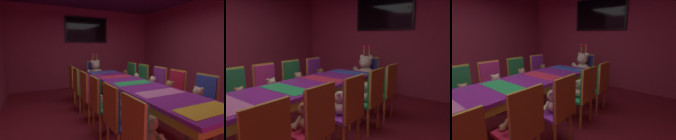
{
  "view_description": "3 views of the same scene",
  "coord_description": "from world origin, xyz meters",
  "views": [
    {
      "loc": [
        -1.77,
        -2.78,
        1.46
      ],
      "look_at": [
        0.09,
        1.18,
        0.85
      ],
      "focal_mm": 26.76,
      "sensor_mm": 36.0,
      "label": 1
    },
    {
      "loc": [
        2.17,
        -1.67,
        1.45
      ],
      "look_at": [
        -0.08,
        1.31,
        0.82
      ],
      "focal_mm": 31.75,
      "sensor_mm": 36.0,
      "label": 2
    },
    {
      "loc": [
        2.04,
        -1.14,
        1.48
      ],
      "look_at": [
        0.13,
        1.3,
        0.77
      ],
      "focal_mm": 24.73,
      "sensor_mm": 36.0,
      "label": 3
    }
  ],
  "objects": [
    {
      "name": "ground_plane",
      "position": [
        0.0,
        0.0,
        0.0
      ],
      "size": [
        7.9,
        7.9,
        0.0
      ],
      "primitive_type": "plane",
      "color": "maroon"
    },
    {
      "name": "wall_back",
      "position": [
        0.0,
        3.2,
        1.4
      ],
      "size": [
        5.2,
        0.12,
        2.8
      ],
      "primitive_type": "cube",
      "color": "#99334C",
      "rests_on": "ground_plane"
    },
    {
      "name": "wall_right",
      "position": [
        2.6,
        0.0,
        1.4
      ],
      "size": [
        0.12,
        6.4,
        2.8
      ],
      "primitive_type": "cube",
      "color": "#99334C",
      "rests_on": "ground_plane"
    },
    {
      "name": "banquet_table",
      "position": [
        0.0,
        0.0,
        0.66
      ],
      "size": [
        0.9,
        3.71,
        0.75
      ],
      "color": "purple",
      "rests_on": "ground_plane"
    },
    {
      "name": "chair_left_0",
      "position": [
        -0.86,
        -1.48,
        0.6
      ],
      "size": [
        0.42,
        0.41,
        0.98
      ],
      "color": "#268C4C",
      "rests_on": "ground_plane"
    },
    {
      "name": "teddy_left_0",
      "position": [
        -0.71,
        -1.48,
        0.59
      ],
      "size": [
        0.25,
        0.33,
        0.31
      ],
      "color": "#9E7247",
      "rests_on": "chair_left_0"
    },
    {
      "name": "chair_left_1",
      "position": [
        -0.85,
        -0.92,
        0.6
      ],
      "size": [
        0.42,
        0.41,
        0.98
      ],
      "color": "#2D47B2",
      "rests_on": "ground_plane"
    },
    {
      "name": "teddy_left_1",
      "position": [
        -0.7,
        -0.92,
        0.59
      ],
      "size": [
        0.25,
        0.32,
        0.3
      ],
      "color": "tan",
      "rests_on": "chair_left_1"
    },
    {
      "name": "chair_left_2",
      "position": [
        -0.84,
        -0.29,
        0.6
      ],
      "size": [
        0.42,
        0.41,
        0.98
      ],
      "color": "#268C4C",
      "rests_on": "ground_plane"
    },
    {
      "name": "teddy_left_2",
      "position": [
        -0.7,
        -0.29,
        0.57
      ],
      "size": [
        0.21,
        0.27,
        0.26
      ],
      "color": "tan",
      "rests_on": "chair_left_2"
    },
    {
      "name": "chair_left_3",
      "position": [
        -0.85,
        0.27,
        0.6
      ],
      "size": [
        0.42,
        0.41,
        0.98
      ],
      "color": "#CC338C",
      "rests_on": "ground_plane"
    },
    {
      "name": "teddy_left_3",
      "position": [
        -0.71,
        0.27,
        0.59
      ],
      "size": [
        0.24,
        0.31,
        0.3
      ],
      "color": "beige",
      "rests_on": "chair_left_3"
    },
    {
      "name": "chair_left_4",
      "position": [
        -0.87,
        0.88,
        0.6
      ],
      "size": [
        0.42,
        0.41,
        0.98
      ],
      "color": "#268C4C",
      "rests_on": "ground_plane"
    },
    {
      "name": "teddy_left_4",
      "position": [
        -0.72,
        0.88,
        0.59
      ],
      "size": [
        0.25,
        0.32,
        0.3
      ],
      "color": "tan",
      "rests_on": "chair_left_4"
    },
    {
      "name": "chair_left_5",
      "position": [
        -0.85,
        1.51,
        0.6
      ],
      "size": [
        0.42,
        0.41,
        0.98
      ],
      "color": "purple",
      "rests_on": "ground_plane"
    },
    {
      "name": "teddy_left_5",
      "position": [
        -0.7,
        1.51,
        0.59
      ],
      "size": [
        0.24,
        0.32,
        0.3
      ],
      "color": "brown",
      "rests_on": "chair_left_5"
    },
    {
      "name": "chair_right_1",
      "position": [
        0.87,
        -0.9,
        0.6
      ],
      "size": [
        0.42,
        0.41,
        0.98
      ],
      "rotation": [
        0.0,
        0.0,
        3.14
      ],
      "color": "#2D47B2",
      "rests_on": "ground_plane"
    },
    {
      "name": "teddy_right_1",
      "position": [
        0.72,
        -0.9,
        0.6
      ],
      "size": [
        0.27,
        0.35,
        0.33
      ],
      "rotation": [
        0.0,
        0.0,
        3.14
      ],
      "color": "beige",
      "rests_on": "chair_right_1"
    },
    {
      "name": "chair_right_2",
      "position": [
        0.84,
        -0.28,
        0.6
      ],
      "size": [
        0.42,
        0.41,
        0.98
      ],
      "rotation": [
        0.0,
        0.0,
        3.14
      ],
      "color": "red",
      "rests_on": "ground_plane"
    },
    {
      "name": "teddy_right_2",
      "position": [
        0.69,
        -0.28,
        0.6
      ],
      "size": [
        0.26,
        0.34,
        0.32
      ],
      "rotation": [
        0.0,
        0.0,
        3.14
      ],
      "color": "#9E7247",
      "rests_on": "chair_right_2"
    },
    {
      "name": "chair_right_3",
      "position": [
        0.87,
        0.29,
        0.6
      ],
      "size": [
        0.42,
        0.41,
        0.98
      ],
      "rotation": [
        0.0,
        0.0,
        3.14
      ],
      "color": "purple",
      "rests_on": "ground_plane"
    },
    {
      "name": "teddy_right_3",
      "position": [
        0.72,
        0.29,
        0.59
      ],
      "size": [
        0.26,
        0.33,
        0.31
      ],
      "rotation": [
        0.0,
        0.0,
        3.14
      ],
      "color": "beige",
      "rests_on": "chair_right_3"
    },
    {
      "name": "chair_right_4",
      "position": [
        0.85,
        0.93,
        0.6
      ],
      "size": [
        0.42,
        0.41,
        0.98
      ],
      "rotation": [
        0.0,
        0.0,
        3.14
      ],
      "color": "#268C4C",
      "rests_on": "ground_plane"
    },
    {
      "name": "teddy_right_4",
      "position": [
        0.7,
        0.93,
        0.58
      ],
      "size": [
        0.24,
        0.31,
        0.29
      ],
      "rotation": [
        0.0,
        0.0,
        3.14
      ],
      "color": "beige",
      "rests_on": "chair_right_4"
    },
    {
      "name": "chair_right_5",
      "position": [
        0.84,
        1.51,
        0.6
      ],
      "size": [
        0.42,
        0.41,
        0.98
      ],
      "rotation": [
        0.0,
        0.0,
        3.14
      ],
      "color": "#268C4C",
      "rests_on": "ground_plane"
    },
    {
      "name": "teddy_right_5",
      "position": [
        0.69,
        1.51,
        0.59
      ],
      "size": [
        0.26,
        0.33,
        0.32
      ],
      "rotation": [
        0.0,
        0.0,
        3.14
      ],
      "color": "brown",
      "rests_on": "chair_right_5"
    },
    {
      "name": "throne_chair",
      "position": [
        0.0,
        2.4,
        0.6
      ],
      "size": [
        0.41,
        0.42,
        0.98
      ],
      "rotation": [
        0.0,
        0.0,
        -1.57
      ],
      "color": "#2D47B2",
      "rests_on": "ground_plane"
    },
    {
      "name": "king_teddy_bear",
      "position": [
        0.0,
        2.23,
        0.71
      ],
      "size": [
        0.61,
        0.48,
        0.79
      ],
      "rotation": [
        0.0,
        0.0,
        -1.57
      ],
      "color": "beige",
      "rests_on": "throne_chair"
    },
    {
      "name": "wall_tv",
      "position": [
        0.0,
        3.11,
        2.05
      ],
      "size": [
        1.52,
        0.06,
        0.88
      ],
      "color": "black"
    }
  ]
}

